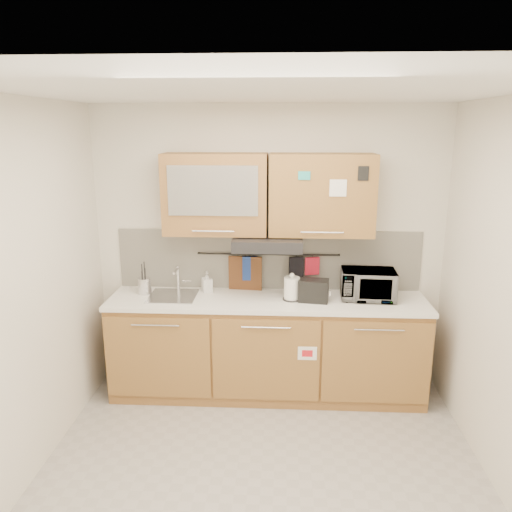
# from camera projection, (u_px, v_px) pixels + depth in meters

# --- Properties ---
(floor) EXTENTS (3.20, 3.20, 0.00)m
(floor) POSITION_uv_depth(u_px,v_px,m) (261.00, 479.00, 3.51)
(floor) COLOR #9E9993
(floor) RESTS_ON ground
(ceiling) EXTENTS (3.20, 3.20, 0.00)m
(ceiling) POSITION_uv_depth(u_px,v_px,m) (262.00, 90.00, 2.85)
(ceiling) COLOR white
(ceiling) RESTS_ON wall_back
(wall_back) EXTENTS (3.20, 0.00, 3.20)m
(wall_back) POSITION_uv_depth(u_px,v_px,m) (268.00, 249.00, 4.63)
(wall_back) COLOR silver
(wall_back) RESTS_ON ground
(wall_left) EXTENTS (0.00, 3.00, 3.00)m
(wall_left) POSITION_uv_depth(u_px,v_px,m) (18.00, 300.00, 3.26)
(wall_left) COLOR silver
(wall_left) RESTS_ON ground
(base_cabinet) EXTENTS (2.80, 0.64, 0.88)m
(base_cabinet) POSITION_uv_depth(u_px,v_px,m) (267.00, 352.00, 4.56)
(base_cabinet) COLOR #AA7A3C
(base_cabinet) RESTS_ON floor
(countertop) EXTENTS (2.82, 0.62, 0.04)m
(countertop) POSITION_uv_depth(u_px,v_px,m) (267.00, 301.00, 4.43)
(countertop) COLOR white
(countertop) RESTS_ON base_cabinet
(backsplash) EXTENTS (2.80, 0.02, 0.56)m
(backsplash) POSITION_uv_depth(u_px,v_px,m) (268.00, 260.00, 4.64)
(backsplash) COLOR silver
(backsplash) RESTS_ON countertop
(upper_cabinets) EXTENTS (1.82, 0.37, 0.70)m
(upper_cabinets) POSITION_uv_depth(u_px,v_px,m) (268.00, 194.00, 4.33)
(upper_cabinets) COLOR #AA7A3C
(upper_cabinets) RESTS_ON wall_back
(range_hood) EXTENTS (0.60, 0.46, 0.10)m
(range_hood) POSITION_uv_depth(u_px,v_px,m) (268.00, 242.00, 4.36)
(range_hood) COLOR black
(range_hood) RESTS_ON upper_cabinets
(sink) EXTENTS (0.42, 0.40, 0.26)m
(sink) POSITION_uv_depth(u_px,v_px,m) (173.00, 296.00, 4.49)
(sink) COLOR silver
(sink) RESTS_ON countertop
(utensil_rail) EXTENTS (1.30, 0.02, 0.02)m
(utensil_rail) POSITION_uv_depth(u_px,v_px,m) (268.00, 254.00, 4.59)
(utensil_rail) COLOR black
(utensil_rail) RESTS_ON backsplash
(utensil_crock) EXTENTS (0.15, 0.15, 0.30)m
(utensil_crock) POSITION_uv_depth(u_px,v_px,m) (145.00, 286.00, 4.54)
(utensil_crock) COLOR silver
(utensil_crock) RESTS_ON countertop
(kettle) EXTENTS (0.18, 0.16, 0.25)m
(kettle) POSITION_uv_depth(u_px,v_px,m) (292.00, 289.00, 4.38)
(kettle) COLOR white
(kettle) RESTS_ON countertop
(toaster) EXTENTS (0.28, 0.19, 0.20)m
(toaster) POSITION_uv_depth(u_px,v_px,m) (313.00, 290.00, 4.34)
(toaster) COLOR black
(toaster) RESTS_ON countertop
(microwave) EXTENTS (0.49, 0.34, 0.26)m
(microwave) POSITION_uv_depth(u_px,v_px,m) (368.00, 285.00, 4.40)
(microwave) COLOR #999999
(microwave) RESTS_ON countertop
(soap_bottle) EXTENTS (0.11, 0.12, 0.19)m
(soap_bottle) POSITION_uv_depth(u_px,v_px,m) (207.00, 282.00, 4.59)
(soap_bottle) COLOR #999999
(soap_bottle) RESTS_ON countertop
(cutting_board) EXTENTS (0.31, 0.05, 0.38)m
(cutting_board) POSITION_uv_depth(u_px,v_px,m) (245.00, 276.00, 4.64)
(cutting_board) COLOR brown
(cutting_board) RESTS_ON utensil_rail
(oven_mitt) EXTENTS (0.14, 0.04, 0.23)m
(oven_mitt) POSITION_uv_depth(u_px,v_px,m) (250.00, 268.00, 4.62)
(oven_mitt) COLOR navy
(oven_mitt) RESTS_ON utensil_rail
(dark_pouch) EXTENTS (0.14, 0.08, 0.21)m
(dark_pouch) POSITION_uv_depth(u_px,v_px,m) (296.00, 268.00, 4.59)
(dark_pouch) COLOR black
(dark_pouch) RESTS_ON utensil_rail
(pot_holder) EXTENTS (0.13, 0.05, 0.16)m
(pot_holder) POSITION_uv_depth(u_px,v_px,m) (312.00, 266.00, 4.58)
(pot_holder) COLOR red
(pot_holder) RESTS_ON utensil_rail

